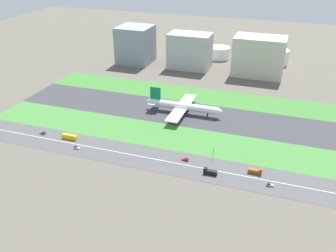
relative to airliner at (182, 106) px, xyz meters
name	(u,v)px	position (x,y,z in m)	size (l,w,h in m)	color
ground_plane	(181,113)	(-0.64, 0.00, -6.23)	(800.00, 800.00, 0.00)	#5B564C
runway	(181,113)	(-0.64, 0.00, -6.18)	(280.00, 46.00, 0.10)	#38383D
grass_median_north	(195,95)	(-0.64, 41.00, -6.18)	(280.00, 36.00, 0.10)	#3D7A33
grass_median_south	(165,136)	(-0.64, -41.00, -6.18)	(280.00, 36.00, 0.10)	#427F38
highway	(149,158)	(-0.64, -73.00, -6.18)	(280.00, 28.00, 0.10)	#4C4C4F
highway_centerline	(149,158)	(-0.64, -73.00, -6.13)	(266.00, 0.50, 0.01)	silver
airliner	(182,106)	(0.00, 0.00, 0.00)	(65.00, 56.00, 19.70)	white
bus_0	(70,137)	(-63.70, -68.00, -4.41)	(11.60, 2.50, 3.50)	yellow
car_0	(77,147)	(-51.74, -78.00, -5.31)	(4.40, 1.80, 2.00)	silver
truck_1	(255,171)	(68.03, -68.00, -4.56)	(8.40, 2.50, 4.00)	brown
car_2	(186,159)	(23.26, -68.00, -5.31)	(4.40, 1.80, 2.00)	#B2191E
car_3	(43,133)	(-86.44, -68.00, -5.31)	(4.40, 1.80, 2.00)	brown
truck_0	(210,172)	(41.80, -78.00, -4.56)	(8.40, 2.50, 4.00)	black
car_1	(270,185)	(77.60, -78.00, -5.31)	(4.40, 1.80, 2.00)	#99999E
traffic_light	(213,153)	(39.61, -60.01, -1.94)	(0.36, 0.50, 7.20)	#4C4C51
terminal_building	(136,45)	(-90.64, 114.00, 14.11)	(36.70, 36.35, 40.68)	gray
hangar_building	(190,51)	(-26.90, 114.00, 12.64)	(45.16, 27.24, 37.74)	#B2B2B7
office_tower	(259,56)	(46.58, 114.00, 13.86)	(51.34, 30.74, 40.18)	beige
fuel_tank_west	(219,53)	(-3.08, 159.00, 0.58)	(24.46, 24.46, 13.63)	silver
fuel_tank_centre	(249,55)	(31.92, 159.00, 1.29)	(18.95, 18.95, 15.04)	silver
fuel_tank_east	(277,57)	(62.89, 159.00, 2.05)	(25.40, 25.40, 16.57)	silver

